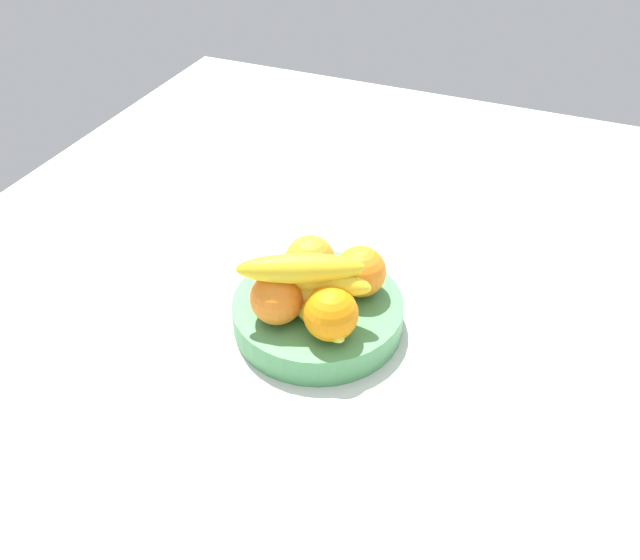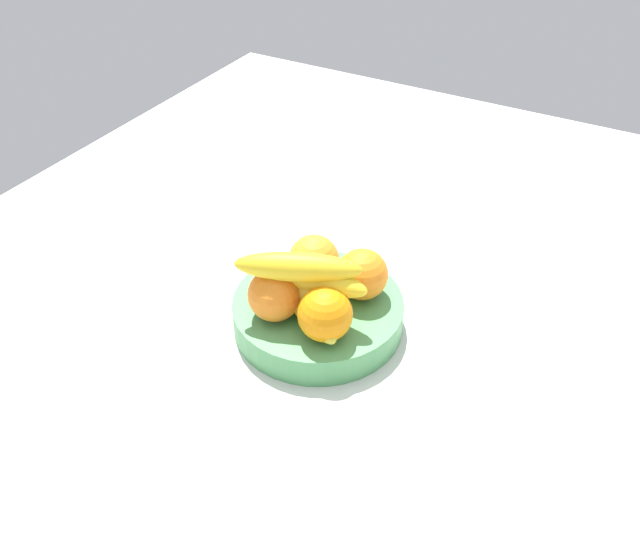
{
  "view_description": "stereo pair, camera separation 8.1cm",
  "coord_description": "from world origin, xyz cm",
  "px_view_note": "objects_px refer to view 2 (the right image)",
  "views": [
    {
      "loc": [
        -64.82,
        -28.52,
        67.37
      ],
      "look_at": [
        2.7,
        -0.34,
        8.56
      ],
      "focal_mm": 37.92,
      "sensor_mm": 36.0,
      "label": 1
    },
    {
      "loc": [
        -61.27,
        -35.84,
        67.37
      ],
      "look_at": [
        2.7,
        -0.34,
        8.56
      ],
      "focal_mm": 37.92,
      "sensor_mm": 36.0,
      "label": 2
    }
  ],
  "objects_px": {
    "orange_front_right": "(314,260)",
    "banana_bunch": "(304,284)",
    "orange_center": "(275,295)",
    "fruit_bowl": "(320,314)",
    "orange_front_left": "(362,274)",
    "orange_back_left": "(325,314)"
  },
  "relations": [
    {
      "from": "orange_front_right",
      "to": "banana_bunch",
      "type": "height_order",
      "value": "banana_bunch"
    },
    {
      "from": "orange_center",
      "to": "fruit_bowl",
      "type": "bearing_deg",
      "value": -36.26
    },
    {
      "from": "fruit_bowl",
      "to": "orange_front_left",
      "type": "distance_m",
      "value": 0.09
    },
    {
      "from": "orange_center",
      "to": "orange_back_left",
      "type": "distance_m",
      "value": 0.08
    },
    {
      "from": "orange_center",
      "to": "orange_back_left",
      "type": "height_order",
      "value": "same"
    },
    {
      "from": "fruit_bowl",
      "to": "orange_front_right",
      "type": "relative_size",
      "value": 3.32
    },
    {
      "from": "orange_front_left",
      "to": "orange_back_left",
      "type": "height_order",
      "value": "same"
    },
    {
      "from": "orange_front_left",
      "to": "orange_front_right",
      "type": "distance_m",
      "value": 0.08
    },
    {
      "from": "orange_back_left",
      "to": "orange_center",
      "type": "bearing_deg",
      "value": 88.74
    },
    {
      "from": "banana_bunch",
      "to": "orange_center",
      "type": "bearing_deg",
      "value": 124.2
    },
    {
      "from": "banana_bunch",
      "to": "orange_front_right",
      "type": "bearing_deg",
      "value": 19.22
    },
    {
      "from": "orange_front_right",
      "to": "orange_back_left",
      "type": "height_order",
      "value": "same"
    },
    {
      "from": "fruit_bowl",
      "to": "orange_front_right",
      "type": "height_order",
      "value": "orange_front_right"
    },
    {
      "from": "orange_front_left",
      "to": "orange_back_left",
      "type": "distance_m",
      "value": 0.1
    },
    {
      "from": "orange_front_right",
      "to": "banana_bunch",
      "type": "relative_size",
      "value": 0.41
    },
    {
      "from": "fruit_bowl",
      "to": "orange_front_left",
      "type": "bearing_deg",
      "value": -45.54
    },
    {
      "from": "orange_front_right",
      "to": "orange_front_left",
      "type": "bearing_deg",
      "value": -87.48
    },
    {
      "from": "orange_center",
      "to": "orange_front_right",
      "type": "bearing_deg",
      "value": -4.83
    },
    {
      "from": "orange_center",
      "to": "banana_bunch",
      "type": "height_order",
      "value": "banana_bunch"
    },
    {
      "from": "orange_center",
      "to": "banana_bunch",
      "type": "relative_size",
      "value": 0.41
    },
    {
      "from": "orange_front_left",
      "to": "orange_center",
      "type": "xyz_separation_m",
      "value": [
        -0.1,
        0.08,
        0.0
      ]
    },
    {
      "from": "orange_front_left",
      "to": "orange_center",
      "type": "relative_size",
      "value": 1.0
    }
  ]
}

